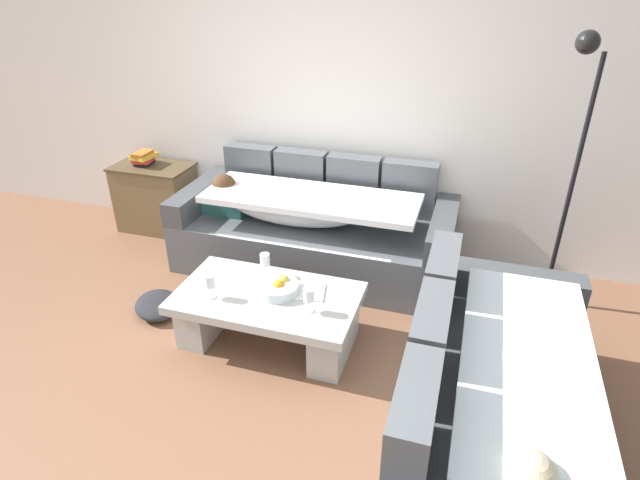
{
  "coord_description": "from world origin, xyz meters",
  "views": [
    {
      "loc": [
        1.27,
        -2.01,
        2.28
      ],
      "look_at": [
        0.3,
        1.08,
        0.55
      ],
      "focal_mm": 28.99,
      "sensor_mm": 36.0,
      "label": 1
    }
  ],
  "objects_px": {
    "coffee_table": "(268,312)",
    "crumpled_garment": "(158,305)",
    "wine_glass_near_right": "(309,296)",
    "wine_glass_near_left": "(210,282)",
    "couch_near_window": "(496,412)",
    "floor_lamp": "(569,164)",
    "wine_glass_far_back": "(265,260)",
    "side_cabinet": "(157,197)",
    "open_magazine": "(303,291)",
    "couch_along_wall": "(311,230)",
    "book_stack_on_cabinet": "(143,158)",
    "fruit_bowl": "(278,288)"
  },
  "relations": [
    {
      "from": "wine_glass_near_left",
      "to": "open_magazine",
      "type": "distance_m",
      "value": 0.61
    },
    {
      "from": "coffee_table",
      "to": "wine_glass_far_back",
      "type": "distance_m",
      "value": 0.35
    },
    {
      "from": "couch_along_wall",
      "to": "wine_glass_far_back",
      "type": "distance_m",
      "value": 0.86
    },
    {
      "from": "side_cabinet",
      "to": "open_magazine",
      "type": "bearing_deg",
      "value": -32.13
    },
    {
      "from": "book_stack_on_cabinet",
      "to": "floor_lamp",
      "type": "height_order",
      "value": "floor_lamp"
    },
    {
      "from": "fruit_bowl",
      "to": "book_stack_on_cabinet",
      "type": "relative_size",
      "value": 1.18
    },
    {
      "from": "couch_near_window",
      "to": "floor_lamp",
      "type": "distance_m",
      "value": 1.79
    },
    {
      "from": "fruit_bowl",
      "to": "open_magazine",
      "type": "distance_m",
      "value": 0.17
    },
    {
      "from": "wine_glass_near_left",
      "to": "couch_near_window",
      "type": "bearing_deg",
      "value": -13.22
    },
    {
      "from": "coffee_table",
      "to": "open_magazine",
      "type": "xyz_separation_m",
      "value": [
        0.22,
        0.1,
        0.15
      ]
    },
    {
      "from": "coffee_table",
      "to": "fruit_bowl",
      "type": "relative_size",
      "value": 4.29
    },
    {
      "from": "coffee_table",
      "to": "wine_glass_near_right",
      "type": "relative_size",
      "value": 7.23
    },
    {
      "from": "couch_along_wall",
      "to": "open_magazine",
      "type": "distance_m",
      "value": 1.0
    },
    {
      "from": "couch_near_window",
      "to": "wine_glass_near_right",
      "type": "height_order",
      "value": "couch_near_window"
    },
    {
      "from": "wine_glass_near_right",
      "to": "side_cabinet",
      "type": "bearing_deg",
      "value": 145.32
    },
    {
      "from": "wine_glass_near_right",
      "to": "book_stack_on_cabinet",
      "type": "relative_size",
      "value": 0.7
    },
    {
      "from": "side_cabinet",
      "to": "wine_glass_near_left",
      "type": "bearing_deg",
      "value": -46.61
    },
    {
      "from": "wine_glass_near_right",
      "to": "open_magazine",
      "type": "xyz_separation_m",
      "value": [
        -0.1,
        0.19,
        -0.11
      ]
    },
    {
      "from": "couch_along_wall",
      "to": "coffee_table",
      "type": "distance_m",
      "value": 1.07
    },
    {
      "from": "open_magazine",
      "to": "side_cabinet",
      "type": "distance_m",
      "value": 2.24
    },
    {
      "from": "wine_glass_near_left",
      "to": "open_magazine",
      "type": "bearing_deg",
      "value": 23.38
    },
    {
      "from": "couch_along_wall",
      "to": "open_magazine",
      "type": "relative_size",
      "value": 8.03
    },
    {
      "from": "couch_along_wall",
      "to": "wine_glass_near_right",
      "type": "distance_m",
      "value": 1.23
    },
    {
      "from": "couch_along_wall",
      "to": "wine_glass_near_left",
      "type": "distance_m",
      "value": 1.24
    },
    {
      "from": "coffee_table",
      "to": "crumpled_garment",
      "type": "distance_m",
      "value": 0.93
    },
    {
      "from": "open_magazine",
      "to": "fruit_bowl",
      "type": "bearing_deg",
      "value": -171.55
    },
    {
      "from": "wine_glass_far_back",
      "to": "crumpled_garment",
      "type": "bearing_deg",
      "value": -168.93
    },
    {
      "from": "fruit_bowl",
      "to": "crumpled_garment",
      "type": "distance_m",
      "value": 1.04
    },
    {
      "from": "side_cabinet",
      "to": "crumpled_garment",
      "type": "relative_size",
      "value": 1.8
    },
    {
      "from": "open_magazine",
      "to": "book_stack_on_cabinet",
      "type": "distance_m",
      "value": 2.33
    },
    {
      "from": "wine_glass_far_back",
      "to": "wine_glass_near_right",
      "type": "bearing_deg",
      "value": -36.84
    },
    {
      "from": "couch_near_window",
      "to": "wine_glass_far_back",
      "type": "distance_m",
      "value": 1.74
    },
    {
      "from": "couch_along_wall",
      "to": "fruit_bowl",
      "type": "relative_size",
      "value": 8.03
    },
    {
      "from": "coffee_table",
      "to": "wine_glass_near_left",
      "type": "distance_m",
      "value": 0.44
    },
    {
      "from": "wine_glass_near_left",
      "to": "wine_glass_far_back",
      "type": "bearing_deg",
      "value": 57.41
    },
    {
      "from": "floor_lamp",
      "to": "wine_glass_far_back",
      "type": "bearing_deg",
      "value": -156.8
    },
    {
      "from": "wine_glass_far_back",
      "to": "side_cabinet",
      "type": "bearing_deg",
      "value": 145.91
    },
    {
      "from": "couch_along_wall",
      "to": "crumpled_garment",
      "type": "distance_m",
      "value": 1.35
    },
    {
      "from": "book_stack_on_cabinet",
      "to": "floor_lamp",
      "type": "distance_m",
      "value": 3.56
    },
    {
      "from": "coffee_table",
      "to": "book_stack_on_cabinet",
      "type": "height_order",
      "value": "book_stack_on_cabinet"
    },
    {
      "from": "fruit_bowl",
      "to": "couch_near_window",
      "type": "bearing_deg",
      "value": -23.4
    },
    {
      "from": "wine_glass_near_right",
      "to": "floor_lamp",
      "type": "relative_size",
      "value": 0.09
    },
    {
      "from": "couch_near_window",
      "to": "book_stack_on_cabinet",
      "type": "xyz_separation_m",
      "value": [
        -3.2,
        1.85,
        0.37
      ]
    },
    {
      "from": "coffee_table",
      "to": "book_stack_on_cabinet",
      "type": "relative_size",
      "value": 5.04
    },
    {
      "from": "wine_glass_near_left",
      "to": "crumpled_garment",
      "type": "bearing_deg",
      "value": 161.16
    },
    {
      "from": "open_magazine",
      "to": "book_stack_on_cabinet",
      "type": "height_order",
      "value": "book_stack_on_cabinet"
    },
    {
      "from": "wine_glass_near_right",
      "to": "crumpled_garment",
      "type": "xyz_separation_m",
      "value": [
        -1.24,
        0.16,
        -0.44
      ]
    },
    {
      "from": "couch_near_window",
      "to": "wine_glass_near_left",
      "type": "bearing_deg",
      "value": 76.78
    },
    {
      "from": "wine_glass_near_right",
      "to": "crumpled_garment",
      "type": "height_order",
      "value": "wine_glass_near_right"
    },
    {
      "from": "couch_along_wall",
      "to": "crumpled_garment",
      "type": "height_order",
      "value": "couch_along_wall"
    }
  ]
}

